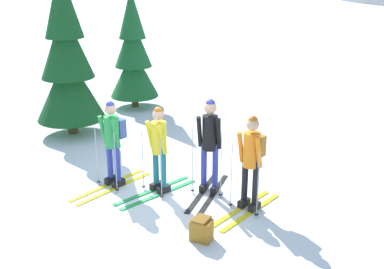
{
  "coord_description": "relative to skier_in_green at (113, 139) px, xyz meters",
  "views": [
    {
      "loc": [
        4.3,
        -6.97,
        4.06
      ],
      "look_at": [
        0.28,
        0.37,
        1.05
      ],
      "focal_mm": 44.76,
      "sensor_mm": 36.0,
      "label": 1
    }
  ],
  "objects": [
    {
      "name": "backpack_on_snow_front",
      "position": [
        2.36,
        -0.92,
        -0.76
      ],
      "size": [
        0.34,
        0.28,
        0.38
      ],
      "color": "#99661E",
      "rests_on": "ground"
    },
    {
      "name": "skier_in_orange",
      "position": [
        2.63,
        0.38,
        0.01
      ],
      "size": [
        0.65,
        1.73,
        1.71
      ],
      "color": "yellow",
      "rests_on": "ground"
    },
    {
      "name": "skier_in_black",
      "position": [
        1.71,
        0.65,
        0.08
      ],
      "size": [
        0.61,
        1.75,
        1.8
      ],
      "color": "black",
      "rests_on": "ground"
    },
    {
      "name": "ground_plane",
      "position": [
        1.03,
        0.33,
        -0.94
      ],
      "size": [
        400.0,
        400.0,
        0.0
      ],
      "primitive_type": "plane",
      "color": "white"
    },
    {
      "name": "pine_tree_near",
      "position": [
        -2.79,
        1.92,
        0.9
      ],
      "size": [
        1.67,
        1.67,
        4.04
      ],
      "color": "#51381E",
      "rests_on": "ground"
    },
    {
      "name": "pine_tree_mid",
      "position": [
        -2.78,
        4.62,
        0.62
      ],
      "size": [
        1.42,
        1.42,
        3.42
      ],
      "color": "#51381E",
      "rests_on": "ground"
    },
    {
      "name": "skier_in_green",
      "position": [
        0.0,
        0.0,
        0.0
      ],
      "size": [
        0.67,
        1.82,
        1.69
      ],
      "color": "yellow",
      "rests_on": "ground"
    },
    {
      "name": "skier_in_yellow",
      "position": [
        0.9,
        0.18,
        -0.05
      ],
      "size": [
        0.85,
        1.76,
        1.66
      ],
      "color": "green",
      "rests_on": "ground"
    }
  ]
}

